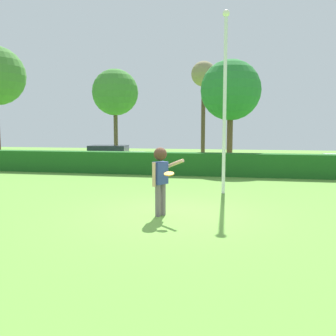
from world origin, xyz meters
name	(u,v)px	position (x,y,z in m)	size (l,w,h in m)	color
ground_plane	(174,214)	(0.00, 0.00, 0.00)	(60.00, 60.00, 0.00)	#659C3C
person	(161,172)	(-0.30, -0.24, 1.15)	(0.84, 0.50, 1.79)	slate
frisbee	(169,174)	(0.00, -0.65, 1.17)	(0.25, 0.25, 0.09)	orange
lamppost	(225,94)	(1.14, 3.43, 3.43)	(0.24, 0.24, 6.22)	silver
hedge_row	(205,164)	(0.00, 8.20, 0.54)	(28.65, 0.90, 1.09)	#1E5B1E
parked_car_white	(109,155)	(-6.11, 11.41, 0.69)	(4.36, 2.19, 1.25)	white
willow_tree	(231,91)	(1.05, 12.24, 4.43)	(3.47, 3.47, 6.19)	brown
bare_elm_tree	(204,77)	(-1.05, 17.40, 5.91)	(1.80, 1.80, 7.06)	#4F3B29
oak_tree	(115,93)	(-6.62, 14.16, 4.63)	(3.07, 3.07, 6.19)	brown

